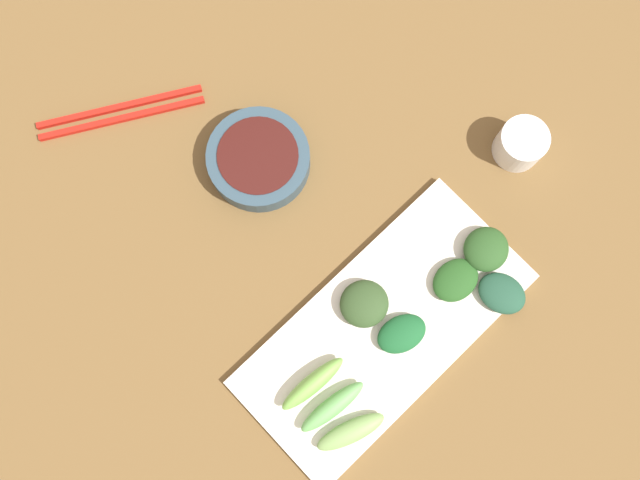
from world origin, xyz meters
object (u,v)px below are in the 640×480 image
object	(u,v)px
tea_cup	(520,144)
chopsticks	(121,113)
sauce_bowl	(259,159)
serving_plate	(383,329)

from	to	relation	value
tea_cup	chopsticks	bearing A→B (deg)	-139.11
sauce_bowl	tea_cup	world-z (taller)	tea_cup
serving_plate	chopsticks	world-z (taller)	serving_plate
serving_plate	tea_cup	bearing A→B (deg)	99.11
serving_plate	tea_cup	world-z (taller)	tea_cup
sauce_bowl	tea_cup	size ratio (longest dim) A/B	2.13
chopsticks	serving_plate	bearing A→B (deg)	36.13
serving_plate	chopsticks	size ratio (longest dim) A/B	1.83
chopsticks	sauce_bowl	bearing A→B (deg)	55.39
serving_plate	chopsticks	bearing A→B (deg)	-173.28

